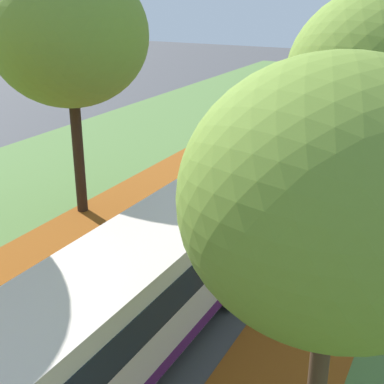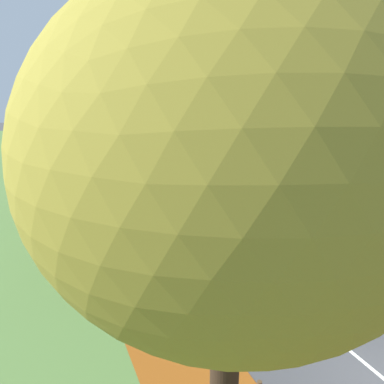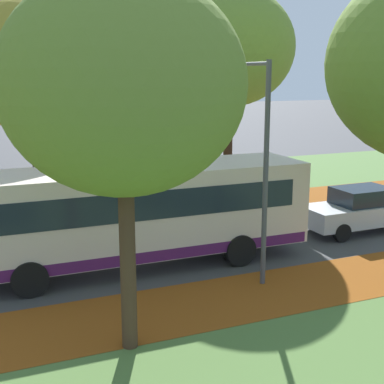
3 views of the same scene
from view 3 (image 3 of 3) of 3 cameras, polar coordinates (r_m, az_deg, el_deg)
grass_verge_left at (r=28.78m, az=3.94°, el=1.21°), size 12.00×90.00×0.01m
leaf_litter_left at (r=22.38m, az=-4.54°, el=-2.09°), size 2.80×60.00×0.00m
leaf_litter_right at (r=14.38m, az=7.30°, el=-10.69°), size 2.80×60.00×0.00m
road_centre_line at (r=21.20m, az=15.18°, el=-3.36°), size 0.12×80.00×0.01m
tree_left_near at (r=21.66m, az=-16.84°, el=12.88°), size 5.60×5.60×8.50m
tree_left_mid at (r=24.08m, az=4.00°, el=15.11°), size 5.70×5.70×9.32m
tree_right_near at (r=10.44m, az=-7.38°, el=11.19°), size 4.75×4.75×7.58m
streetlamp_right at (r=14.36m, az=7.28°, el=4.76°), size 1.89×0.28×6.00m
bus at (r=15.84m, az=-6.08°, el=-1.98°), size 2.73×10.42×2.98m
car_silver_lead at (r=20.34m, az=17.38°, el=-1.81°), size 1.79×4.20×1.62m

